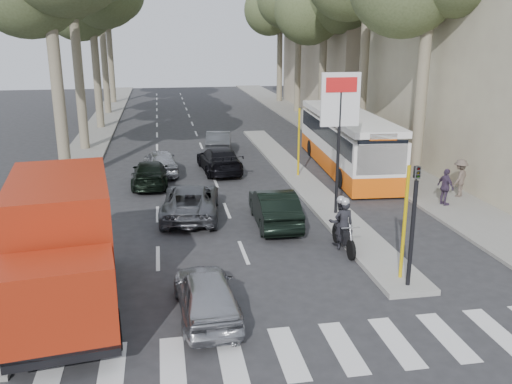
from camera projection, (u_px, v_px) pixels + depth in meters
ground at (283, 276)px, 16.19m from camera, size 120.00×120.00×0.00m
sidewalk_right at (321, 128)px, 41.24m from camera, size 3.20×70.00×0.12m
median_left at (100, 128)px, 41.29m from camera, size 2.40×64.00×0.12m
traffic_island at (298, 177)px, 27.11m from camera, size 1.50×26.00×0.16m
building_far at (369, 22)px, 48.66m from camera, size 11.00×20.00×16.00m
billboard at (339, 124)px, 20.42m from camera, size 1.50×12.10×5.60m
traffic_light_island at (414, 206)px, 14.62m from camera, size 0.16×0.41×3.60m
silver_hatchback at (207, 294)px, 13.72m from camera, size 1.65×3.73×1.25m
dark_hatchback at (274, 207)px, 20.39m from camera, size 1.57×4.18×1.36m
queue_car_a at (191, 201)px, 21.28m from camera, size 2.63×4.82×1.28m
queue_car_b at (219, 159)px, 28.21m from camera, size 2.21×4.68×1.32m
queue_car_c at (161, 162)px, 27.71m from camera, size 1.93×3.95×1.30m
queue_car_d at (219, 142)px, 32.78m from camera, size 1.96×4.21×1.34m
queue_car_e at (150, 173)px, 25.67m from camera, size 1.78×4.12×1.18m
red_truck at (62, 245)px, 13.79m from camera, size 3.15×6.61×3.39m
city_bus at (346, 140)px, 28.53m from camera, size 3.27×11.61×3.02m
motorcycle at (342, 225)px, 18.07m from camera, size 0.78×2.17×1.84m
pedestrian_near at (446, 187)px, 22.30m from camera, size 0.62×0.98×1.54m
pedestrian_far at (460, 178)px, 23.48m from camera, size 1.13×1.04×1.65m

